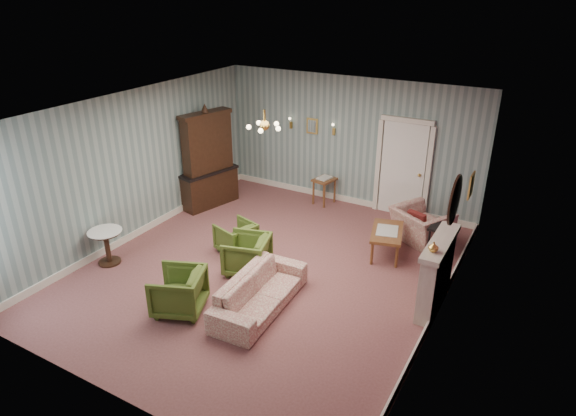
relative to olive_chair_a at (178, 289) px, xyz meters
The scene contains 27 objects.
floor 1.84m from the olive_chair_a, 72.08° to the left, with size 7.00×7.00×0.00m, color #844F4D.
ceiling 3.09m from the olive_chair_a, 72.08° to the left, with size 7.00×7.00×0.00m, color white.
wall_back 5.35m from the olive_chair_a, 83.93° to the left, with size 6.00×6.00×0.00m, color slate.
wall_front 2.15m from the olive_chair_a, 72.77° to the right, with size 6.00×6.00×0.00m, color slate.
wall_left 3.17m from the olive_chair_a, 144.99° to the left, with size 7.00×7.00×0.00m, color slate.
wall_right 4.09m from the olive_chair_a, 25.74° to the left, with size 7.00×7.00×0.00m, color slate.
wall_right_floral 4.07m from the olive_chair_a, 25.83° to the left, with size 7.00×7.00×0.00m, color #A85468.
door 5.54m from the olive_chair_a, 70.28° to the left, with size 1.12×0.12×2.16m, color white, non-canonical shape.
olive_chair_a is the anchor object (origin of this frame).
olive_chair_b 1.51m from the olive_chair_a, 79.34° to the left, with size 0.74×0.69×0.76m, color #4A6021.
olive_chair_c 2.02m from the olive_chair_a, 98.92° to the left, with size 0.64×0.60×0.65m, color #4A6021.
sofa_chintz 1.26m from the olive_chair_a, 33.23° to the left, with size 1.95×0.57×0.76m, color #953C3D.
wingback_chair 4.91m from the olive_chair_a, 57.80° to the left, with size 1.03×0.67×0.90m, color #953C3D.
dresser 4.16m from the olive_chair_a, 120.83° to the left, with size 0.48×1.38×2.30m, color black, non-canonical shape.
fireplace 4.02m from the olive_chair_a, 31.76° to the left, with size 0.30×1.40×1.16m, color beige, non-canonical shape.
mantel_vase 3.90m from the olive_chair_a, 26.79° to the left, with size 0.15×0.15×0.15m, color gold.
oval_mirror 4.35m from the olive_chair_a, 31.02° to the left, with size 0.04×0.76×0.84m, color white, non-canonical shape.
framed_print 5.09m from the olive_chair_a, 44.50° to the left, with size 0.04×0.34×0.42m, color gold, non-canonical shape.
coffee_table 3.95m from the olive_chair_a, 55.90° to the left, with size 0.55×1.00×0.51m, color brown, non-canonical shape.
side_table_black 4.80m from the olive_chair_a, 49.27° to the left, with size 0.43×0.43×0.65m, color black, non-canonical shape.
pedestal_table 2.15m from the olive_chair_a, 166.98° to the left, with size 0.61×0.61×0.66m, color black, non-canonical shape.
nesting_table 4.87m from the olive_chair_a, 88.14° to the left, with size 0.40×0.51×0.67m, color brown, non-canonical shape.
gilt_mirror_back 5.35m from the olive_chair_a, 93.83° to the left, with size 0.28×0.06×0.36m, color gold, non-canonical shape.
sconce_left 5.39m from the olive_chair_a, 99.86° to the left, with size 0.16×0.12×0.30m, color gold, non-canonical shape.
sconce_right 5.32m from the olive_chair_a, 87.73° to the left, with size 0.16×0.12×0.30m, color gold, non-canonical shape.
chandelier 2.88m from the olive_chair_a, 72.08° to the left, with size 0.56×0.56×0.36m, color gold, non-canonical shape.
burgundy_cushion 4.75m from the olive_chair_a, 57.34° to the left, with size 0.38×0.10×0.38m, color maroon.
Camera 1 is at (4.12, -6.54, 4.73)m, focal length 31.20 mm.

